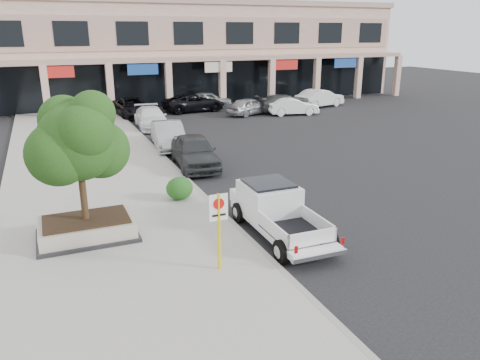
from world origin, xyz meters
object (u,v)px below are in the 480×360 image
at_px(lot_car_d, 194,103).
at_px(lot_car_f, 320,98).
at_px(lot_car_a, 249,106).
at_px(curb_car_b, 168,135).
at_px(lot_car_e, 209,100).
at_px(no_parking_sign, 219,221).
at_px(planter_tree, 82,141).
at_px(curb_car_a, 195,151).
at_px(curb_car_d, 132,107).
at_px(planter, 87,228).
at_px(lot_car_b, 293,107).
at_px(pickup_truck, 281,213).
at_px(curb_car_c, 151,118).
at_px(lot_car_c, 286,103).

xyz_separation_m(lot_car_d, lot_car_f, (11.37, -2.14, 0.06)).
height_order(lot_car_a, lot_car_f, lot_car_f).
xyz_separation_m(curb_car_b, lot_car_e, (7.33, 13.67, -0.07)).
relative_size(no_parking_sign, lot_car_f, 0.47).
bearing_deg(planter_tree, curb_car_a, 49.89).
relative_size(curb_car_d, lot_car_d, 1.02).
distance_m(planter, no_parking_sign, 5.12).
bearing_deg(curb_car_d, lot_car_e, 8.19).
bearing_deg(curb_car_b, lot_car_b, 36.99).
bearing_deg(planter, lot_car_f, 43.76).
height_order(curb_car_b, lot_car_a, curb_car_b).
bearing_deg(planter_tree, no_parking_sign, -50.86).
xyz_separation_m(pickup_truck, lot_car_d, (5.13, 25.93, -0.09)).
distance_m(planter, curb_car_b, 12.99).
distance_m(planter, lot_car_e, 28.50).
bearing_deg(lot_car_b, curb_car_a, 144.64).
bearing_deg(lot_car_e, lot_car_b, -126.46).
bearing_deg(curb_car_c, curb_car_b, -89.70).
bearing_deg(no_parking_sign, curb_car_b, 80.74).
bearing_deg(lot_car_d, pickup_truck, 163.51).
bearing_deg(no_parking_sign, curb_car_d, 84.64).
xyz_separation_m(lot_car_c, lot_car_e, (-5.26, 4.91, -0.03)).
xyz_separation_m(lot_car_c, lot_car_d, (-7.13, 3.44, -0.00)).
relative_size(pickup_truck, lot_car_d, 0.98).
bearing_deg(lot_car_e, planter_tree, 166.87).
bearing_deg(planter, planter_tree, 48.97).
bearing_deg(curb_car_a, curb_car_b, 98.78).
xyz_separation_m(curb_car_d, lot_car_a, (9.15, -2.96, -0.05)).
relative_size(curb_car_a, lot_car_d, 0.91).
bearing_deg(curb_car_d, lot_car_c, -20.05).
height_order(no_parking_sign, pickup_truck, no_parking_sign).
xyz_separation_m(planter_tree, curb_car_c, (6.10, 17.99, -2.68)).
distance_m(lot_car_b, lot_car_e, 8.20).
xyz_separation_m(planter_tree, curb_car_b, (5.67, 11.47, -2.63)).
bearing_deg(curb_car_d, lot_car_d, -1.76).
distance_m(curb_car_a, lot_car_e, 19.50).
relative_size(planter_tree, curb_car_b, 0.84).
height_order(pickup_truck, lot_car_a, pickup_truck).
distance_m(curb_car_c, lot_car_e, 9.94).
height_order(planter, lot_car_c, lot_car_c).
xyz_separation_m(planter_tree, no_parking_sign, (3.17, -3.89, -1.78)).
height_order(planter_tree, pickup_truck, planter_tree).
xyz_separation_m(curb_car_b, lot_car_f, (16.83, 10.06, 0.02)).
relative_size(planter_tree, lot_car_a, 0.96).
height_order(curb_car_a, lot_car_c, curb_car_a).
bearing_deg(pickup_truck, planter, 161.81).
bearing_deg(lot_car_b, lot_car_a, 77.48).
height_order(pickup_truck, lot_car_e, pickup_truck).
relative_size(lot_car_a, lot_car_b, 1.01).
xyz_separation_m(curb_car_b, curb_car_d, (0.04, 11.73, -0.02)).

